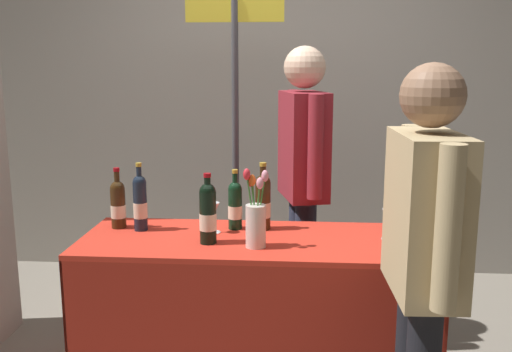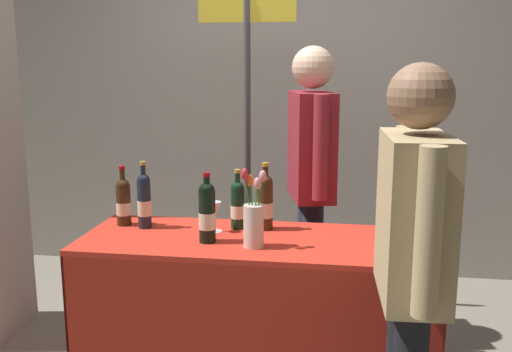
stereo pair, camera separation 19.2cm
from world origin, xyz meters
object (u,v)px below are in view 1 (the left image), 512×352
Objects in this scene: display_bottle_0 at (417,224)px; booth_signpost at (235,118)px; featured_wine_bottle at (263,201)px; flower_vase at (256,219)px; vendor_presenter at (303,168)px; taster_foreground_right at (423,248)px; wine_glass_near_vendor at (390,218)px; wine_glass_mid at (213,211)px; tasting_table at (256,288)px.

booth_signpost is (-0.92, 1.12, 0.35)m from display_bottle_0.
flower_vase is at bearing -92.98° from featured_wine_bottle.
vendor_presenter is 1.29m from taster_foreground_right.
taster_foreground_right is 0.79× the size of booth_signpost.
wine_glass_near_vendor is 0.09× the size of taster_foreground_right.
vendor_presenter reaches higher than display_bottle_0.
featured_wine_bottle is 2.23× the size of wine_glass_mid.
wine_glass_near_vendor is (-0.09, 0.16, -0.02)m from display_bottle_0.
taster_foreground_right is (0.63, -0.50, 0.05)m from flower_vase.
wine_glass_mid is 0.42× the size of flower_vase.
display_bottle_0 is 0.19× the size of taster_foreground_right.
display_bottle_0 reaches higher than wine_glass_near_vendor.
taster_foreground_right reaches higher than tasting_table.
wine_glass_near_vendor is at bearing -11.81° from featured_wine_bottle.
featured_wine_bottle is 0.94× the size of flower_vase.
taster_foreground_right is at bearing 4.59° from vendor_presenter.
display_bottle_0 is 0.95m from wine_glass_mid.
wine_glass_mid is (-0.93, 0.21, -0.02)m from display_bottle_0.
wine_glass_near_vendor is 0.09× the size of vendor_presenter.
wine_glass_mid is at bearing -161.49° from featured_wine_bottle.
tasting_table is 0.82m from display_bottle_0.
wine_glass_near_vendor is at bearing -1.16° from taster_foreground_right.
wine_glass_near_vendor is at bearing 21.09° from vendor_presenter.
flower_vase reaches higher than display_bottle_0.
booth_signpost is at bearing 105.27° from featured_wine_bottle.
wine_glass_near_vendor is 0.64m from flower_vase.
booth_signpost is (-0.20, 0.98, 0.72)m from tasting_table.
tasting_table is 1.04× the size of taster_foreground_right.
tasting_table is 11.38× the size of wine_glass_near_vendor.
vendor_presenter is at bearing 50.17° from wine_glass_mid.
flower_vase is at bearing -165.64° from wine_glass_near_vendor.
taster_foreground_right is at bearing -51.88° from featured_wine_bottle.
wine_glass_mid is (-0.84, 0.05, 0.00)m from wine_glass_near_vendor.
vendor_presenter is at bearing 65.70° from featured_wine_bottle.
featured_wine_bottle is 0.28m from flower_vase.
wine_glass_mid is at bearing 137.23° from flower_vase.
booth_signpost is at bearing 129.38° from display_bottle_0.
flower_vase is at bearing -42.77° from wine_glass_mid.
booth_signpost is (-0.21, 1.11, 0.34)m from flower_vase.
vendor_presenter is 0.84× the size of booth_signpost.
taster_foreground_right is at bearing -88.99° from wine_glass_near_vendor.
booth_signpost is (-0.84, 1.61, 0.30)m from taster_foreground_right.
taster_foreground_right reaches higher than featured_wine_bottle.
taster_foreground_right reaches higher than wine_glass_near_vendor.
flower_vase is (0.22, -0.20, 0.02)m from wine_glass_mid.
vendor_presenter is 0.62m from booth_signpost.
flower_vase is 0.18× the size of booth_signpost.
featured_wine_bottle is 1.13× the size of display_bottle_0.
featured_wine_bottle is at bearing 157.29° from display_bottle_0.
wine_glass_mid is 0.09× the size of taster_foreground_right.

